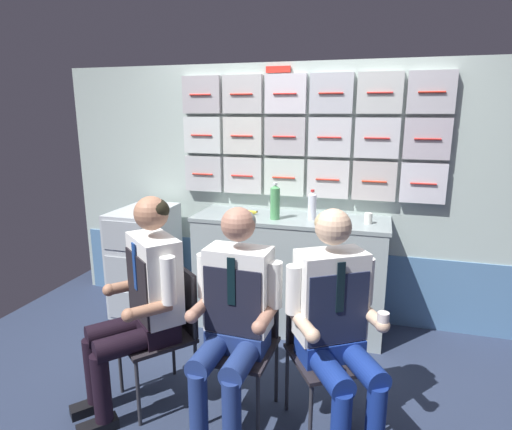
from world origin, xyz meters
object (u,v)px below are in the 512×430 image
at_px(crew_member_right, 336,318).
at_px(paper_cup_blue, 330,216).
at_px(folding_chair_center, 244,328).
at_px(snack_banana, 247,213).
at_px(crew_member_center, 234,312).
at_px(crew_member_left, 143,294).
at_px(folding_chair_right, 322,335).
at_px(folding_chair_left, 170,319).
at_px(water_bottle_clear, 275,202).
at_px(service_trolley, 146,259).

bearing_deg(crew_member_right, paper_cup_blue, 98.96).
relative_size(folding_chair_center, snack_banana, 4.87).
relative_size(crew_member_center, crew_member_right, 0.99).
bearing_deg(folding_chair_center, snack_banana, 106.46).
height_order(crew_member_left, folding_chair_right, crew_member_left).
bearing_deg(folding_chair_right, folding_chair_center, -174.50).
xyz_separation_m(crew_member_right, paper_cup_blue, (-0.18, 1.15, 0.27)).
distance_m(folding_chair_left, snack_banana, 1.16).
distance_m(folding_chair_left, folding_chair_right, 0.94).
bearing_deg(snack_banana, folding_chair_left, -99.11).
distance_m(paper_cup_blue, snack_banana, 0.67).
xyz_separation_m(crew_member_left, snack_banana, (0.27, 1.18, 0.24)).
bearing_deg(crew_member_right, folding_chair_right, 122.14).
height_order(folding_chair_left, snack_banana, snack_banana).
height_order(folding_chair_right, paper_cup_blue, paper_cup_blue).
height_order(folding_chair_left, folding_chair_right, same).
bearing_deg(crew_member_right, water_bottle_clear, 119.41).
bearing_deg(water_bottle_clear, snack_banana, 165.62).
distance_m(service_trolley, crew_member_center, 1.62).
relative_size(folding_chair_left, snack_banana, 4.87).
height_order(service_trolley, folding_chair_left, service_trolley).
bearing_deg(water_bottle_clear, folding_chair_center, -86.81).
xyz_separation_m(crew_member_left, paper_cup_blue, (0.94, 1.21, 0.26)).
distance_m(folding_chair_right, paper_cup_blue, 1.12).
distance_m(folding_chair_right, snack_banana, 1.33).
xyz_separation_m(crew_member_left, water_bottle_clear, (0.52, 1.11, 0.36)).
height_order(folding_chair_center, snack_banana, snack_banana).
bearing_deg(crew_member_left, folding_chair_left, 49.30).
height_order(crew_member_right, paper_cup_blue, crew_member_right).
distance_m(crew_member_left, folding_chair_right, 1.07).
bearing_deg(paper_cup_blue, snack_banana, -177.58).
bearing_deg(folding_chair_right, crew_member_center, -156.41).
distance_m(folding_chair_left, paper_cup_blue, 1.45).
bearing_deg(folding_chair_left, folding_chair_right, 4.06).
distance_m(service_trolley, folding_chair_left, 1.19).
height_order(water_bottle_clear, paper_cup_blue, water_bottle_clear).
xyz_separation_m(folding_chair_center, crew_member_right, (0.54, -0.09, 0.19)).
xyz_separation_m(folding_chair_center, crew_member_center, (-0.01, -0.16, 0.18)).
distance_m(service_trolley, folding_chair_right, 1.87).
bearing_deg(folding_chair_center, service_trolley, 142.40).
height_order(crew_member_left, water_bottle_clear, crew_member_left).
relative_size(crew_member_left, paper_cup_blue, 17.20).
xyz_separation_m(crew_member_center, water_bottle_clear, (-0.05, 1.13, 0.38)).
distance_m(crew_member_right, water_bottle_clear, 1.27).
bearing_deg(water_bottle_clear, crew_member_left, -115.22).
xyz_separation_m(crew_member_center, paper_cup_blue, (0.37, 1.22, 0.28)).
relative_size(folding_chair_right, paper_cup_blue, 11.11).
distance_m(crew_member_left, folding_chair_center, 0.63).
bearing_deg(folding_chair_center, crew_member_right, -9.41).
bearing_deg(snack_banana, crew_member_left, -103.01).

